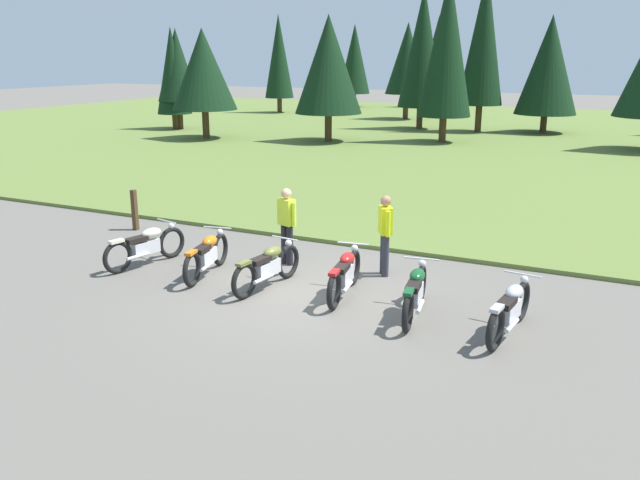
# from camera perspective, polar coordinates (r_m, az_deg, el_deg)

# --- Properties ---
(ground_plane) EXTENTS (140.00, 140.00, 0.00)m
(ground_plane) POSITION_cam_1_polar(r_m,az_deg,el_deg) (12.44, -1.21, -4.67)
(ground_plane) COLOR #605B54
(grass_moorland) EXTENTS (80.00, 44.00, 0.10)m
(grass_moorland) POSITION_cam_1_polar(r_m,az_deg,el_deg) (36.24, 17.43, 8.35)
(grass_moorland) COLOR #5B7033
(grass_moorland) RESTS_ON ground
(forest_treeline) EXTENTS (37.83, 29.28, 8.97)m
(forest_treeline) POSITION_cam_1_polar(r_m,az_deg,el_deg) (39.31, 12.05, 15.37)
(forest_treeline) COLOR #47331E
(forest_treeline) RESTS_ON ground
(motorcycle_cream) EXTENTS (0.72, 2.07, 0.88)m
(motorcycle_cream) POSITION_cam_1_polar(r_m,az_deg,el_deg) (14.43, -14.99, -0.47)
(motorcycle_cream) COLOR black
(motorcycle_cream) RESTS_ON ground
(motorcycle_orange) EXTENTS (0.71, 2.08, 0.88)m
(motorcycle_orange) POSITION_cam_1_polar(r_m,az_deg,el_deg) (13.51, -9.87, -1.27)
(motorcycle_orange) COLOR black
(motorcycle_orange) RESTS_ON ground
(motorcycle_olive) EXTENTS (0.62, 2.10, 0.88)m
(motorcycle_olive) POSITION_cam_1_polar(r_m,az_deg,el_deg) (12.63, -4.62, -2.30)
(motorcycle_olive) COLOR black
(motorcycle_olive) RESTS_ON ground
(motorcycle_red) EXTENTS (0.65, 2.09, 0.88)m
(motorcycle_red) POSITION_cam_1_polar(r_m,az_deg,el_deg) (12.18, 2.19, -2.95)
(motorcycle_red) COLOR black
(motorcycle_red) RESTS_ON ground
(motorcycle_british_green) EXTENTS (0.66, 2.09, 0.88)m
(motorcycle_british_green) POSITION_cam_1_polar(r_m,az_deg,el_deg) (11.38, 8.34, -4.51)
(motorcycle_british_green) COLOR black
(motorcycle_british_green) RESTS_ON ground
(motorcycle_silver) EXTENTS (0.62, 2.10, 0.88)m
(motorcycle_silver) POSITION_cam_1_polar(r_m,az_deg,el_deg) (10.96, 16.30, -5.82)
(motorcycle_silver) COLOR black
(motorcycle_silver) RESTS_ON ground
(rider_checking_bike) EXTENTS (0.38, 0.47, 1.67)m
(rider_checking_bike) POSITION_cam_1_polar(r_m,az_deg,el_deg) (13.24, 5.72, 0.84)
(rider_checking_bike) COLOR #2D2D38
(rider_checking_bike) RESTS_ON ground
(rider_in_hivis_vest) EXTENTS (0.52, 0.33, 1.67)m
(rider_in_hivis_vest) POSITION_cam_1_polar(r_m,az_deg,el_deg) (13.89, -2.93, 1.62)
(rider_in_hivis_vest) COLOR black
(rider_in_hivis_vest) RESTS_ON ground
(trail_marker_post) EXTENTS (0.12, 0.12, 1.05)m
(trail_marker_post) POSITION_cam_1_polar(r_m,az_deg,el_deg) (17.42, -15.91, 2.54)
(trail_marker_post) COLOR #47331E
(trail_marker_post) RESTS_ON ground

